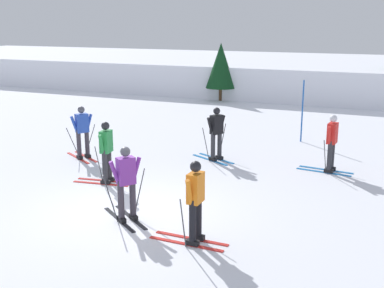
% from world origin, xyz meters
% --- Properties ---
extents(ground_plane, '(120.00, 120.00, 0.00)m').
position_xyz_m(ground_plane, '(0.00, 0.00, 0.00)').
color(ground_plane, white).
extents(far_snow_ridge, '(80.00, 6.67, 1.83)m').
position_xyz_m(far_snow_ridge, '(0.00, 19.54, 0.91)').
color(far_snow_ridge, white).
rests_on(far_snow_ridge, ground).
extents(skier_black, '(1.59, 1.06, 1.71)m').
position_xyz_m(skier_black, '(0.32, 4.81, 0.92)').
color(skier_black, '#237AC6').
rests_on(skier_black, ground).
extents(skier_blue, '(1.57, 1.13, 1.71)m').
position_xyz_m(skier_blue, '(-3.69, 3.33, 0.92)').
color(skier_blue, red).
rests_on(skier_blue, ground).
extents(skier_green, '(1.64, 0.99, 1.71)m').
position_xyz_m(skier_green, '(-1.64, 1.54, 0.92)').
color(skier_green, red).
rests_on(skier_green, ground).
extents(skier_orange, '(1.61, 1.00, 1.71)m').
position_xyz_m(skier_orange, '(2.03, -0.99, 0.92)').
color(skier_orange, red).
rests_on(skier_orange, ground).
extents(skier_red, '(1.63, 1.00, 1.71)m').
position_xyz_m(skier_red, '(3.83, 4.95, 0.92)').
color(skier_red, '#237AC6').
rests_on(skier_red, ground).
extents(skier_purple, '(1.51, 1.24, 1.71)m').
position_xyz_m(skier_purple, '(0.21, -0.55, 0.92)').
color(skier_purple, black).
rests_on(skier_purple, ground).
extents(trail_marker_pole, '(0.05, 0.05, 2.26)m').
position_xyz_m(trail_marker_pole, '(2.33, 8.39, 1.13)').
color(trail_marker_pole, '#1E56AD').
rests_on(trail_marker_pole, ground).
extents(conifer_far_left, '(1.64, 1.64, 3.17)m').
position_xyz_m(conifer_far_left, '(-3.64, 16.21, 1.94)').
color(conifer_far_left, '#513823').
rests_on(conifer_far_left, ground).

